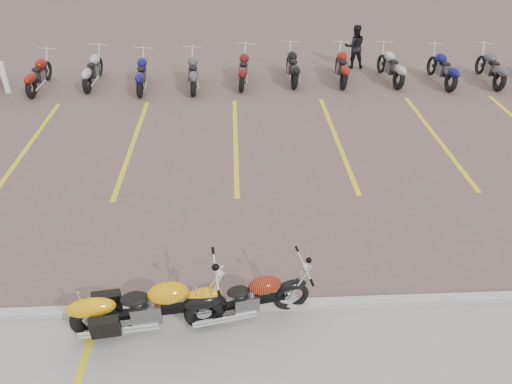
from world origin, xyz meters
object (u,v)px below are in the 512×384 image
yellow_cruiser (146,307)px  bollard (4,78)px  flame_cruiser (245,299)px  person_b (355,47)px

yellow_cruiser → bollard: 11.70m
flame_cruiser → person_b: 12.61m
yellow_cruiser → flame_cruiser: yellow_cruiser is taller
person_b → flame_cruiser: bearing=69.2°
person_b → bollard: size_ratio=1.52×
flame_cruiser → yellow_cruiser: bearing=174.5°
bollard → flame_cruiser: bearing=-53.6°
yellow_cruiser → person_b: (5.74, 12.04, 0.27)m
flame_cruiser → person_b: person_b is taller
person_b → yellow_cruiser: bearing=63.3°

